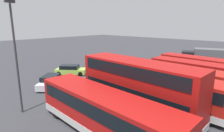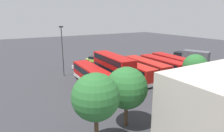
{
  "view_description": "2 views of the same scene",
  "coord_description": "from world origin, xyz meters",
  "px_view_note": "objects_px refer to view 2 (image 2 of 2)",
  "views": [
    {
      "loc": [
        17.0,
        18.59,
        7.4
      ],
      "look_at": [
        -1.78,
        1.28,
        1.51
      ],
      "focal_mm": 29.86,
      "sensor_mm": 36.0,
      "label": 1
    },
    {
      "loc": [
        21.46,
        37.54,
        10.8
      ],
      "look_at": [
        2.27,
        5.19,
        1.16
      ],
      "focal_mm": 31.16,
      "sensor_mm": 36.0,
      "label": 2
    }
  ],
  "objects_px": {
    "bus_single_deck_near_end": "(174,63)",
    "bus_single_deck_fourth": "(131,70)",
    "bus_double_decker_fifth": "(113,68)",
    "box_truck_blue": "(192,57)",
    "car_hatchback_silver": "(81,65)",
    "bus_single_deck_sixth": "(92,76)",
    "car_small_green": "(95,59)",
    "lamp_post_tall": "(62,48)",
    "bus_single_deck_third": "(146,67)",
    "bus_single_deck_second": "(162,65)"
  },
  "relations": [
    {
      "from": "bus_single_deck_near_end",
      "to": "bus_single_deck_fourth",
      "type": "relative_size",
      "value": 1.0
    },
    {
      "from": "bus_double_decker_fifth",
      "to": "box_truck_blue",
      "type": "distance_m",
      "value": 22.09
    },
    {
      "from": "car_hatchback_silver",
      "to": "bus_single_deck_sixth",
      "type": "bearing_deg",
      "value": 77.62
    },
    {
      "from": "bus_single_deck_sixth",
      "to": "bus_single_deck_fourth",
      "type": "bearing_deg",
      "value": 175.71
    },
    {
      "from": "bus_single_deck_fourth",
      "to": "car_hatchback_silver",
      "type": "distance_m",
      "value": 12.84
    },
    {
      "from": "car_small_green",
      "to": "lamp_post_tall",
      "type": "bearing_deg",
      "value": 35.29
    },
    {
      "from": "bus_single_deck_near_end",
      "to": "bus_single_deck_third",
      "type": "bearing_deg",
      "value": -1.63
    },
    {
      "from": "bus_single_deck_near_end",
      "to": "bus_single_deck_sixth",
      "type": "bearing_deg",
      "value": -2.18
    },
    {
      "from": "bus_single_deck_sixth",
      "to": "car_hatchback_silver",
      "type": "bearing_deg",
      "value": -102.38
    },
    {
      "from": "car_hatchback_silver",
      "to": "bus_single_deck_second",
      "type": "bearing_deg",
      "value": 134.19
    },
    {
      "from": "bus_single_deck_second",
      "to": "bus_single_deck_third",
      "type": "distance_m",
      "value": 3.65
    },
    {
      "from": "bus_single_deck_third",
      "to": "car_hatchback_silver",
      "type": "xyz_separation_m",
      "value": [
        8.28,
        -11.87,
        -0.92
      ]
    },
    {
      "from": "bus_single_deck_second",
      "to": "car_hatchback_silver",
      "type": "height_order",
      "value": "bus_single_deck_second"
    },
    {
      "from": "bus_double_decker_fifth",
      "to": "bus_single_deck_sixth",
      "type": "height_order",
      "value": "bus_double_decker_fifth"
    },
    {
      "from": "bus_single_deck_sixth",
      "to": "lamp_post_tall",
      "type": "xyz_separation_m",
      "value": [
        2.42,
        -7.38,
        3.64
      ]
    },
    {
      "from": "bus_single_deck_fourth",
      "to": "bus_double_decker_fifth",
      "type": "height_order",
      "value": "bus_double_decker_fifth"
    },
    {
      "from": "bus_single_deck_third",
      "to": "box_truck_blue",
      "type": "xyz_separation_m",
      "value": [
        -15.01,
        -1.7,
        0.08
      ]
    },
    {
      "from": "bus_double_decker_fifth",
      "to": "lamp_post_tall",
      "type": "relative_size",
      "value": 1.14
    },
    {
      "from": "bus_double_decker_fifth",
      "to": "bus_single_deck_sixth",
      "type": "bearing_deg",
      "value": -1.51
    },
    {
      "from": "bus_single_deck_near_end",
      "to": "bus_single_deck_second",
      "type": "relative_size",
      "value": 1.09
    },
    {
      "from": "bus_single_deck_sixth",
      "to": "box_truck_blue",
      "type": "height_order",
      "value": "box_truck_blue"
    },
    {
      "from": "bus_single_deck_fourth",
      "to": "box_truck_blue",
      "type": "height_order",
      "value": "box_truck_blue"
    },
    {
      "from": "car_hatchback_silver",
      "to": "car_small_green",
      "type": "distance_m",
      "value": 5.73
    },
    {
      "from": "bus_single_deck_near_end",
      "to": "bus_double_decker_fifth",
      "type": "bearing_deg",
      "value": -2.35
    },
    {
      "from": "car_hatchback_silver",
      "to": "lamp_post_tall",
      "type": "bearing_deg",
      "value": 39.2
    },
    {
      "from": "box_truck_blue",
      "to": "car_small_green",
      "type": "distance_m",
      "value": 22.59
    },
    {
      "from": "bus_single_deck_near_end",
      "to": "bus_single_deck_sixth",
      "type": "relative_size",
      "value": 0.97
    },
    {
      "from": "bus_single_deck_second",
      "to": "lamp_post_tall",
      "type": "xyz_separation_m",
      "value": [
        16.82,
        -8.23,
        3.64
      ]
    },
    {
      "from": "bus_single_deck_sixth",
      "to": "lamp_post_tall",
      "type": "distance_m",
      "value": 8.58
    },
    {
      "from": "bus_single_deck_near_end",
      "to": "bus_single_deck_third",
      "type": "distance_m",
      "value": 7.1
    },
    {
      "from": "car_hatchback_silver",
      "to": "car_small_green",
      "type": "height_order",
      "value": "same"
    },
    {
      "from": "bus_single_deck_sixth",
      "to": "box_truck_blue",
      "type": "relative_size",
      "value": 1.49
    },
    {
      "from": "car_hatchback_silver",
      "to": "bus_single_deck_third",
      "type": "bearing_deg",
      "value": 124.88
    },
    {
      "from": "bus_single_deck_fourth",
      "to": "bus_single_deck_second",
      "type": "bearing_deg",
      "value": 177.51
    },
    {
      "from": "bus_single_deck_fourth",
      "to": "box_truck_blue",
      "type": "xyz_separation_m",
      "value": [
        -18.63,
        -1.76,
        0.08
      ]
    },
    {
      "from": "bus_single_deck_near_end",
      "to": "bus_single_deck_second",
      "type": "height_order",
      "value": "same"
    },
    {
      "from": "bus_single_deck_fourth",
      "to": "lamp_post_tall",
      "type": "distance_m",
      "value": 12.95
    },
    {
      "from": "box_truck_blue",
      "to": "car_small_green",
      "type": "bearing_deg",
      "value": -35.52
    },
    {
      "from": "bus_single_deck_second",
      "to": "bus_single_deck_sixth",
      "type": "height_order",
      "value": "same"
    },
    {
      "from": "bus_double_decker_fifth",
      "to": "car_hatchback_silver",
      "type": "height_order",
      "value": "bus_double_decker_fifth"
    },
    {
      "from": "bus_single_deck_second",
      "to": "bus_single_deck_fourth",
      "type": "distance_m",
      "value": 7.25
    },
    {
      "from": "bus_single_deck_third",
      "to": "bus_single_deck_sixth",
      "type": "bearing_deg",
      "value": -2.54
    },
    {
      "from": "bus_double_decker_fifth",
      "to": "car_hatchback_silver",
      "type": "bearing_deg",
      "value": -83.79
    },
    {
      "from": "bus_single_deck_second",
      "to": "bus_single_deck_fourth",
      "type": "relative_size",
      "value": 0.92
    },
    {
      "from": "bus_double_decker_fifth",
      "to": "car_small_green",
      "type": "xyz_separation_m",
      "value": [
        -3.66,
        -14.44,
        -1.75
      ]
    },
    {
      "from": "bus_single_deck_third",
      "to": "lamp_post_tall",
      "type": "relative_size",
      "value": 1.2
    },
    {
      "from": "box_truck_blue",
      "to": "lamp_post_tall",
      "type": "height_order",
      "value": "lamp_post_tall"
    },
    {
      "from": "bus_double_decker_fifth",
      "to": "car_small_green",
      "type": "relative_size",
      "value": 2.32
    },
    {
      "from": "bus_single_deck_second",
      "to": "car_small_green",
      "type": "bearing_deg",
      "value": -65.3
    },
    {
      "from": "bus_single_deck_near_end",
      "to": "box_truck_blue",
      "type": "bearing_deg",
      "value": -166.47
    }
  ]
}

